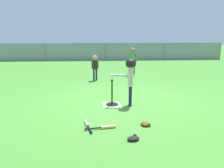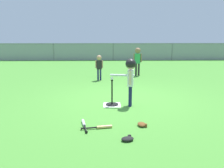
# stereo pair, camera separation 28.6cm
# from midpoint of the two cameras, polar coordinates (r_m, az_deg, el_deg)

# --- Properties ---
(ground_plane) EXTENTS (60.00, 60.00, 0.00)m
(ground_plane) POSITION_cam_midpoint_polar(r_m,az_deg,el_deg) (6.67, 1.28, -3.68)
(ground_plane) COLOR #478C33
(home_plate) EXTENTS (0.44, 0.44, 0.01)m
(home_plate) POSITION_cam_midpoint_polar(r_m,az_deg,el_deg) (6.17, -1.34, -4.97)
(home_plate) COLOR white
(home_plate) RESTS_ON ground_plane
(batting_tee) EXTENTS (0.32, 0.32, 0.65)m
(batting_tee) POSITION_cam_midpoint_polar(r_m,az_deg,el_deg) (6.14, -1.34, -4.10)
(batting_tee) COLOR black
(batting_tee) RESTS_ON ground_plane
(baseball_on_tee) EXTENTS (0.07, 0.07, 0.07)m
(baseball_on_tee) POSITION_cam_midpoint_polar(r_m,az_deg,el_deg) (6.00, -1.37, 1.32)
(baseball_on_tee) COLOR white
(baseball_on_tee) RESTS_ON batting_tee
(batter_child) EXTENTS (0.64, 0.34, 1.20)m
(batter_child) POSITION_cam_midpoint_polar(r_m,az_deg,el_deg) (5.94, 3.03, 2.81)
(batter_child) COLOR #191E4C
(batter_child) RESTS_ON ground_plane
(fielder_deep_left) EXTENTS (0.35, 0.24, 1.20)m
(fielder_deep_left) POSITION_cam_midpoint_polar(r_m,az_deg,el_deg) (10.33, 4.15, 6.28)
(fielder_deep_left) COLOR #262626
(fielder_deep_left) RESTS_ON ground_plane
(fielder_deep_right) EXTENTS (0.29, 0.19, 0.98)m
(fielder_deep_right) POSITION_cam_midpoint_polar(r_m,az_deg,el_deg) (9.25, -4.97, 4.70)
(fielder_deep_right) COLOR #191E4C
(fielder_deep_right) RESTS_ON ground_plane
(spare_bat_silver) EXTENTS (0.18, 0.63, 0.06)m
(spare_bat_silver) POSITION_cam_midpoint_polar(r_m,az_deg,el_deg) (4.85, -7.63, -9.60)
(spare_bat_silver) COLOR silver
(spare_bat_silver) RESTS_ON ground_plane
(spare_bat_wood) EXTENTS (0.61, 0.16, 0.06)m
(spare_bat_wood) POSITION_cam_midpoint_polar(r_m,az_deg,el_deg) (4.69, -3.45, -10.27)
(spare_bat_wood) COLOR #DBB266
(spare_bat_wood) RESTS_ON ground_plane
(glove_by_plate) EXTENTS (0.18, 0.23, 0.07)m
(glove_by_plate) POSITION_cam_midpoint_polar(r_m,az_deg,el_deg) (4.86, 6.20, -9.44)
(glove_by_plate) COLOR brown
(glove_by_plate) RESTS_ON ground_plane
(glove_near_bats) EXTENTS (0.26, 0.22, 0.07)m
(glove_near_bats) POSITION_cam_midpoint_polar(r_m,az_deg,el_deg) (4.22, 3.15, -12.85)
(glove_near_bats) COLOR black
(glove_near_bats) RESTS_ON ground_plane
(outfield_fence) EXTENTS (16.06, 0.06, 1.15)m
(outfield_fence) POSITION_cam_midpoint_polar(r_m,az_deg,el_deg) (16.24, -2.01, 7.84)
(outfield_fence) COLOR slate
(outfield_fence) RESTS_ON ground_plane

